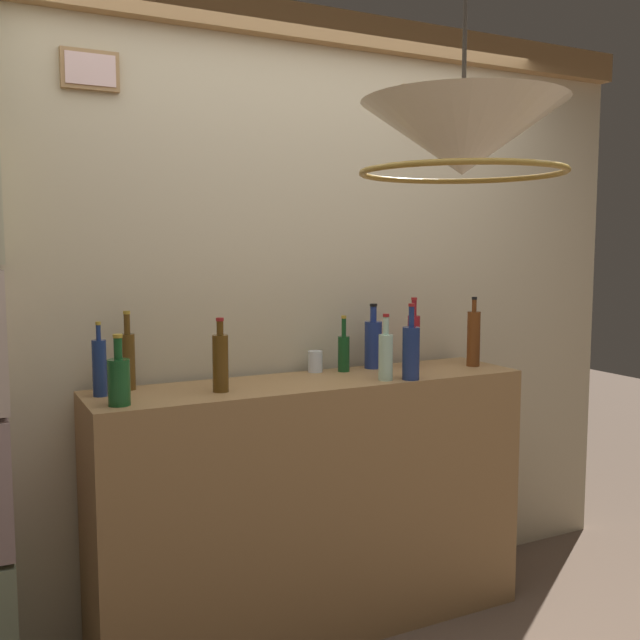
# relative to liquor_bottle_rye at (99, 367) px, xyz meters

# --- Properties ---
(panelled_rear_partition) EXTENTS (3.65, 0.15, 2.60)m
(panelled_rear_partition) POSITION_rel_liquor_bottle_rye_xyz_m (0.83, 0.21, 0.22)
(panelled_rear_partition) COLOR beige
(panelled_rear_partition) RESTS_ON ground
(bar_shelf_unit) EXTENTS (1.81, 0.42, 1.06)m
(bar_shelf_unit) POSITION_rel_liquor_bottle_rye_xyz_m (0.83, -0.07, -0.64)
(bar_shelf_unit) COLOR #9E7547
(bar_shelf_unit) RESTS_ON ground
(liquor_bottle_rye) EXTENTS (0.05, 0.05, 0.27)m
(liquor_bottle_rye) POSITION_rel_liquor_bottle_rye_xyz_m (0.00, 0.00, 0.00)
(liquor_bottle_rye) COLOR navy
(liquor_bottle_rye) RESTS_ON bar_shelf_unit
(liquor_bottle_amaro) EXTENTS (0.06, 0.06, 0.27)m
(liquor_bottle_amaro) POSITION_rel_liquor_bottle_rye_xyz_m (1.09, -0.21, -0.01)
(liquor_bottle_amaro) COLOR #B3D8BC
(liquor_bottle_amaro) RESTS_ON bar_shelf_unit
(liquor_bottle_bourbon) EXTENTS (0.08, 0.08, 0.25)m
(liquor_bottle_bourbon) POSITION_rel_liquor_bottle_rye_xyz_m (0.03, -0.19, -0.02)
(liquor_bottle_bourbon) COLOR #195224
(liquor_bottle_bourbon) RESTS_ON bar_shelf_unit
(liquor_bottle_rum) EXTENTS (0.08, 0.08, 0.29)m
(liquor_bottle_rum) POSITION_rel_liquor_bottle_rye_xyz_m (1.19, 0.07, 0.00)
(liquor_bottle_rum) COLOR navy
(liquor_bottle_rum) RESTS_ON bar_shelf_unit
(liquor_bottle_tequila) EXTENTS (0.06, 0.06, 0.31)m
(liquor_bottle_tequila) POSITION_rel_liquor_bottle_rye_xyz_m (1.36, -0.00, 0.02)
(liquor_bottle_tequila) COLOR maroon
(liquor_bottle_tequila) RESTS_ON bar_shelf_unit
(liquor_bottle_brandy) EXTENTS (0.06, 0.06, 0.31)m
(liquor_bottle_brandy) POSITION_rel_liquor_bottle_rye_xyz_m (1.62, -0.09, 0.02)
(liquor_bottle_brandy) COLOR brown
(liquor_bottle_brandy) RESTS_ON bar_shelf_unit
(liquor_bottle_gin) EXTENTS (0.05, 0.05, 0.30)m
(liquor_bottle_gin) POSITION_rel_liquor_bottle_rye_xyz_m (0.12, 0.07, 0.01)
(liquor_bottle_gin) COLOR brown
(liquor_bottle_gin) RESTS_ON bar_shelf_unit
(liquor_bottle_vermouth) EXTENTS (0.06, 0.06, 0.28)m
(liquor_bottle_vermouth) POSITION_rel_liquor_bottle_rye_xyz_m (0.42, -0.12, 0.01)
(liquor_bottle_vermouth) COLOR #593B12
(liquor_bottle_vermouth) RESTS_ON bar_shelf_unit
(liquor_bottle_vodka) EXTENTS (0.07, 0.07, 0.31)m
(liquor_bottle_vodka) POSITION_rel_liquor_bottle_rye_xyz_m (1.19, -0.24, 0.01)
(liquor_bottle_vodka) COLOR navy
(liquor_bottle_vodka) RESTS_ON bar_shelf_unit
(liquor_bottle_port) EXTENTS (0.05, 0.05, 0.24)m
(liquor_bottle_port) POSITION_rel_liquor_bottle_rye_xyz_m (1.03, 0.05, -0.02)
(liquor_bottle_port) COLOR #174A20
(liquor_bottle_port) RESTS_ON bar_shelf_unit
(glass_tumbler_rocks) EXTENTS (0.06, 0.06, 0.09)m
(glass_tumbler_rocks) POSITION_rel_liquor_bottle_rye_xyz_m (0.92, 0.09, -0.06)
(glass_tumbler_rocks) COLOR silver
(glass_tumbler_rocks) RESTS_ON bar_shelf_unit
(pendant_lamp) EXTENTS (0.56, 0.56, 0.47)m
(pendant_lamp) POSITION_rel_liquor_bottle_rye_xyz_m (0.78, -1.07, 0.72)
(pendant_lamp) COLOR #EFE5C6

